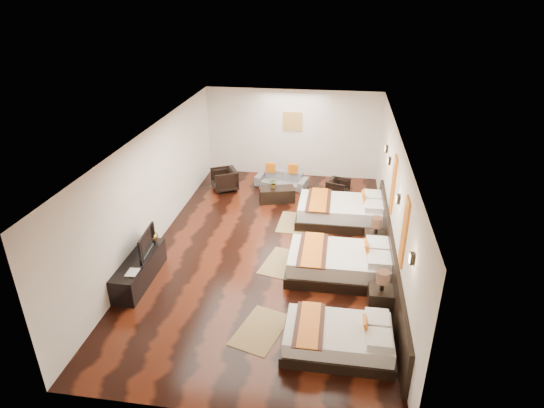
% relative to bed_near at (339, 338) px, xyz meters
% --- Properties ---
extents(floor, '(5.50, 9.50, 0.01)m').
position_rel_bed_near_xyz_m(floor, '(-1.69, 3.15, -0.25)').
color(floor, black).
rests_on(floor, ground).
extents(ceiling, '(5.50, 9.50, 0.01)m').
position_rel_bed_near_xyz_m(ceiling, '(-1.69, 3.15, 2.55)').
color(ceiling, white).
rests_on(ceiling, floor).
extents(back_wall, '(5.50, 0.01, 2.80)m').
position_rel_bed_near_xyz_m(back_wall, '(-1.69, 7.90, 1.15)').
color(back_wall, silver).
rests_on(back_wall, floor).
extents(left_wall, '(0.01, 9.50, 2.80)m').
position_rel_bed_near_xyz_m(left_wall, '(-4.44, 3.15, 1.15)').
color(left_wall, silver).
rests_on(left_wall, floor).
extents(right_wall, '(0.01, 9.50, 2.80)m').
position_rel_bed_near_xyz_m(right_wall, '(1.06, 3.15, 1.15)').
color(right_wall, silver).
rests_on(right_wall, floor).
extents(headboard_panel, '(0.08, 6.60, 0.90)m').
position_rel_bed_near_xyz_m(headboard_panel, '(1.02, 2.35, 0.20)').
color(headboard_panel, black).
rests_on(headboard_panel, floor).
extents(bed_near, '(1.89, 1.19, 0.72)m').
position_rel_bed_near_xyz_m(bed_near, '(0.00, 0.00, 0.00)').
color(bed_near, black).
rests_on(bed_near, floor).
extents(bed_mid, '(2.28, 1.43, 0.87)m').
position_rel_bed_near_xyz_m(bed_mid, '(0.00, 2.27, 0.05)').
color(bed_mid, black).
rests_on(bed_mid, floor).
extents(bed_far, '(2.34, 1.47, 0.89)m').
position_rel_bed_near_xyz_m(bed_far, '(0.01, 4.76, 0.06)').
color(bed_far, black).
rests_on(bed_far, floor).
extents(nightstand_a, '(0.46, 0.46, 0.91)m').
position_rel_bed_near_xyz_m(nightstand_a, '(0.75, 1.14, 0.07)').
color(nightstand_a, black).
rests_on(nightstand_a, floor).
extents(nightstand_b, '(0.47, 0.47, 0.93)m').
position_rel_bed_near_xyz_m(nightstand_b, '(0.75, 3.29, 0.08)').
color(nightstand_b, black).
rests_on(nightstand_b, floor).
extents(jute_mat_near, '(1.06, 1.36, 0.01)m').
position_rel_bed_near_xyz_m(jute_mat_near, '(-1.42, 0.28, -0.24)').
color(jute_mat_near, olive).
rests_on(jute_mat_near, floor).
extents(jute_mat_mid, '(1.00, 1.34, 0.01)m').
position_rel_bed_near_xyz_m(jute_mat_mid, '(-1.32, 2.54, -0.24)').
color(jute_mat_mid, olive).
rests_on(jute_mat_mid, floor).
extents(jute_mat_far, '(0.80, 1.23, 0.01)m').
position_rel_bed_near_xyz_m(jute_mat_far, '(-1.28, 4.51, -0.24)').
color(jute_mat_far, olive).
rests_on(jute_mat_far, floor).
extents(tv_console, '(0.50, 1.80, 0.55)m').
position_rel_bed_near_xyz_m(tv_console, '(-4.19, 1.42, 0.03)').
color(tv_console, black).
rests_on(tv_console, floor).
extents(tv, '(0.19, 0.93, 0.53)m').
position_rel_bed_near_xyz_m(tv, '(-4.14, 1.63, 0.57)').
color(tv, black).
rests_on(tv, tv_console).
extents(book, '(0.23, 0.31, 0.03)m').
position_rel_bed_near_xyz_m(book, '(-4.19, 0.90, 0.32)').
color(book, black).
rests_on(book, tv_console).
extents(figurine, '(0.44, 0.44, 0.36)m').
position_rel_bed_near_xyz_m(figurine, '(-4.19, 2.11, 0.49)').
color(figurine, brown).
rests_on(figurine, tv_console).
extents(sofa, '(1.69, 0.94, 0.47)m').
position_rel_bed_near_xyz_m(sofa, '(-1.89, 6.85, -0.01)').
color(sofa, slate).
rests_on(sofa, floor).
extents(armchair_left, '(0.98, 0.97, 0.66)m').
position_rel_bed_near_xyz_m(armchair_left, '(-3.59, 6.35, 0.09)').
color(armchair_left, black).
rests_on(armchair_left, floor).
extents(armchair_right, '(0.75, 0.74, 0.54)m').
position_rel_bed_near_xyz_m(armchair_right, '(-0.15, 6.35, 0.02)').
color(armchair_right, black).
rests_on(armchair_right, floor).
extents(coffee_table, '(1.09, 0.74, 0.40)m').
position_rel_bed_near_xyz_m(coffee_table, '(-1.89, 5.80, -0.05)').
color(coffee_table, black).
rests_on(coffee_table, floor).
extents(table_plant, '(0.27, 0.24, 0.29)m').
position_rel_bed_near_xyz_m(table_plant, '(-1.98, 5.79, 0.30)').
color(table_plant, '#2C541C').
rests_on(table_plant, coffee_table).
extents(orange_panel_a, '(0.04, 0.40, 1.30)m').
position_rel_bed_near_xyz_m(orange_panel_a, '(1.04, 1.25, 1.45)').
color(orange_panel_a, '#D86014').
rests_on(orange_panel_a, right_wall).
extents(orange_panel_b, '(0.04, 0.40, 1.30)m').
position_rel_bed_near_xyz_m(orange_panel_b, '(1.04, 3.45, 1.45)').
color(orange_panel_b, '#D86014').
rests_on(orange_panel_b, right_wall).
extents(sconce_near, '(0.07, 0.12, 0.18)m').
position_rel_bed_near_xyz_m(sconce_near, '(1.01, 0.15, 1.60)').
color(sconce_near, black).
rests_on(sconce_near, right_wall).
extents(sconce_mid, '(0.07, 0.12, 0.18)m').
position_rel_bed_near_xyz_m(sconce_mid, '(1.01, 2.35, 1.60)').
color(sconce_mid, black).
rests_on(sconce_mid, right_wall).
extents(sconce_far, '(0.07, 0.12, 0.18)m').
position_rel_bed_near_xyz_m(sconce_far, '(1.01, 4.55, 1.60)').
color(sconce_far, black).
rests_on(sconce_far, right_wall).
extents(sconce_lounge, '(0.07, 0.12, 0.18)m').
position_rel_bed_near_xyz_m(sconce_lounge, '(1.01, 5.45, 1.60)').
color(sconce_lounge, black).
rests_on(sconce_lounge, right_wall).
extents(gold_artwork, '(0.60, 0.04, 0.60)m').
position_rel_bed_near_xyz_m(gold_artwork, '(-1.69, 7.88, 1.55)').
color(gold_artwork, '#AD873F').
rests_on(gold_artwork, back_wall).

